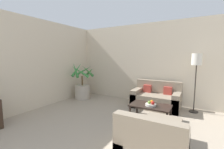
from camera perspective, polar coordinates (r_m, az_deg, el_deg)
The scene contains 11 objects.
wall_back at distance 5.16m, azimuth 20.92°, elevation 3.90°, with size 8.31×0.06×2.70m.
potted_palm at distance 5.72m, azimuth -11.20°, elevation -4.92°, with size 0.91×0.91×1.37m.
sofa_loveseat at distance 4.88m, azimuth 16.40°, elevation -8.83°, with size 1.40×0.77×0.81m.
floor_lamp at distance 4.73m, azimuth 29.51°, elevation 3.54°, with size 0.26×0.26×1.66m.
coffee_table at distance 3.95m, azimuth 14.41°, elevation -11.80°, with size 0.98×0.59×0.37m.
fruit_bowl at distance 3.86m, azimuth 14.50°, elevation -11.10°, with size 0.26×0.26×0.05m.
apple_red at distance 3.80m, azimuth 15.28°, elevation -10.37°, with size 0.08×0.08×0.08m.
apple_green at distance 3.83m, azimuth 14.02°, elevation -10.23°, with size 0.08×0.08×0.08m.
orange_fruit at distance 3.90m, azimuth 14.90°, elevation -9.95°, with size 0.08×0.08×0.08m.
armchair at distance 2.48m, azimuth 15.34°, elevation -25.19°, with size 0.91×0.84×0.81m.
ottoman at distance 3.18m, azimuth 18.70°, elevation -18.95°, with size 0.64×0.45×0.40m.
Camera 1 is at (0.82, 1.65, 1.55)m, focal length 24.00 mm.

